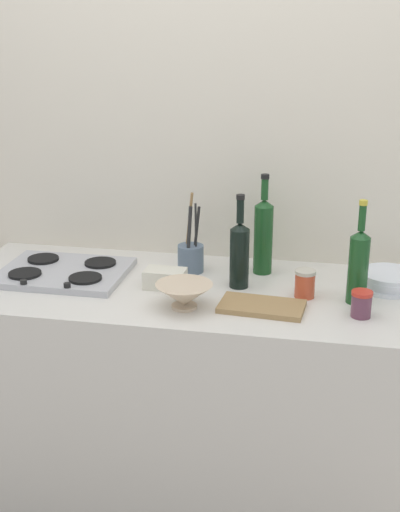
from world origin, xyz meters
TOP-DOWN VIEW (x-y plane):
  - ground_plane at (0.00, 0.00)m, footprint 6.00×6.00m
  - counter_block at (0.00, 0.00)m, footprint 1.80×0.70m
  - backsplash_panel at (0.00, 0.38)m, footprint 1.90×0.06m
  - stovetop_hob at (-0.52, 0.02)m, footprint 0.46×0.36m
  - plate_stack at (0.65, 0.13)m, footprint 0.22×0.21m
  - wine_bottle_leftmost at (0.20, 0.20)m, footprint 0.07×0.07m
  - wine_bottle_mid_left at (0.13, 0.04)m, footprint 0.07×0.07m
  - wine_bottle_mid_right at (0.54, -0.02)m, footprint 0.07×0.07m
  - mixing_bowl at (-0.02, -0.18)m, footprint 0.19×0.19m
  - butter_dish at (-0.12, -0.02)m, footprint 0.15×0.09m
  - utensil_crock at (-0.07, 0.16)m, footprint 0.10×0.10m
  - condiment_jar_front at (0.37, -0.01)m, footprint 0.07×0.07m
  - condiment_jar_rear at (0.55, -0.14)m, footprint 0.07×0.07m
  - cutting_board at (0.23, -0.14)m, footprint 0.29×0.18m

SIDE VIEW (x-z plane):
  - ground_plane at x=0.00m, z-range 0.00..0.00m
  - counter_block at x=0.00m, z-range 0.00..0.90m
  - cutting_board at x=0.23m, z-range 0.90..0.92m
  - stovetop_hob at x=-0.52m, z-range 0.89..0.93m
  - plate_stack at x=0.65m, z-range 0.90..0.96m
  - butter_dish at x=-0.12m, z-range 0.90..0.97m
  - condiment_jar_rear at x=0.55m, z-range 0.90..0.99m
  - mixing_bowl at x=-0.02m, z-range 0.90..0.99m
  - condiment_jar_front at x=0.37m, z-range 0.90..1.00m
  - utensil_crock at x=-0.07m, z-range 0.81..1.12m
  - wine_bottle_mid_left at x=0.13m, z-range 0.86..1.20m
  - wine_bottle_mid_right at x=0.54m, z-range 0.86..1.21m
  - wine_bottle_leftmost at x=0.20m, z-range 0.86..1.24m
  - backsplash_panel at x=0.00m, z-range 0.00..2.39m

